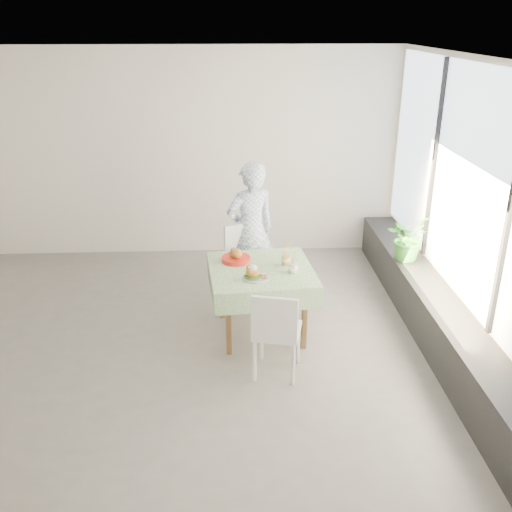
{
  "coord_description": "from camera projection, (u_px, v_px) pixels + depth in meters",
  "views": [
    {
      "loc": [
        0.7,
        -5.15,
        3.12
      ],
      "look_at": [
        0.96,
        0.2,
        0.86
      ],
      "focal_mm": 40.0,
      "sensor_mm": 36.0,
      "label": 1
    }
  ],
  "objects": [
    {
      "name": "wall_back",
      "position": [
        177.0,
        155.0,
        7.68
      ],
      "size": [
        6.0,
        0.02,
        2.8
      ],
      "primitive_type": "cube",
      "color": "silver",
      "rests_on": "ground"
    },
    {
      "name": "diner",
      "position": [
        251.0,
        231.0,
        6.62
      ],
      "size": [
        0.7,
        0.59,
        1.64
      ],
      "primitive_type": "imported",
      "rotation": [
        0.0,
        0.0,
        3.54
      ],
      "color": "#7E9CCA",
      "rests_on": "ground"
    },
    {
      "name": "juice_cup_lemonade",
      "position": [
        293.0,
        267.0,
        5.71
      ],
      "size": [
        0.1,
        0.1,
        0.27
      ],
      "color": "white",
      "rests_on": "cafe_table"
    },
    {
      "name": "cafe_table",
      "position": [
        261.0,
        293.0,
        5.93
      ],
      "size": [
        1.13,
        1.13,
        0.74
      ],
      "color": "brown",
      "rests_on": "ground"
    },
    {
      "name": "chair_near",
      "position": [
        277.0,
        348.0,
        5.31
      ],
      "size": [
        0.5,
        0.5,
        0.88
      ],
      "color": "white",
      "rests_on": "ground"
    },
    {
      "name": "window_pane",
      "position": [
        468.0,
        184.0,
        5.42
      ],
      "size": [
        0.01,
        4.8,
        2.18
      ],
      "primitive_type": "cube",
      "color": "#D1E0F9",
      "rests_on": "ground"
    },
    {
      "name": "potted_plant",
      "position": [
        408.0,
        237.0,
        6.56
      ],
      "size": [
        0.64,
        0.64,
        0.54
      ],
      "primitive_type": "imported",
      "rotation": [
        0.0,
        0.0,
        0.79
      ],
      "color": "#347F2A",
      "rests_on": "window_ledge"
    },
    {
      "name": "window_ledge",
      "position": [
        433.0,
        314.0,
        5.95
      ],
      "size": [
        0.4,
        4.8,
        0.5
      ],
      "primitive_type": "cube",
      "color": "black",
      "rests_on": "ground"
    },
    {
      "name": "ceiling",
      "position": [
        145.0,
        57.0,
        4.84
      ],
      "size": [
        6.0,
        6.0,
        0.0
      ],
      "primitive_type": "plane",
      "rotation": [
        3.14,
        0.0,
        0.0
      ],
      "color": "white",
      "rests_on": "ground"
    },
    {
      "name": "chair_far",
      "position": [
        249.0,
        281.0,
        6.62
      ],
      "size": [
        0.57,
        0.57,
        0.93
      ],
      "color": "white",
      "rests_on": "ground"
    },
    {
      "name": "juice_cup_orange",
      "position": [
        286.0,
        259.0,
        5.89
      ],
      "size": [
        0.1,
        0.1,
        0.28
      ],
      "color": "white",
      "rests_on": "cafe_table"
    },
    {
      "name": "second_dish",
      "position": [
        236.0,
        257.0,
        5.98
      ],
      "size": [
        0.3,
        0.3,
        0.14
      ],
      "color": "red",
      "rests_on": "cafe_table"
    },
    {
      "name": "floor",
      "position": [
        165.0,
        342.0,
        5.92
      ],
      "size": [
        6.0,
        6.0,
        0.0
      ],
      "primitive_type": "plane",
      "color": "#5F5B5A",
      "rests_on": "ground"
    },
    {
      "name": "main_dish",
      "position": [
        254.0,
        274.0,
        5.58
      ],
      "size": [
        0.28,
        0.28,
        0.15
      ],
      "color": "white",
      "rests_on": "cafe_table"
    },
    {
      "name": "wall_front",
      "position": [
        103.0,
        361.0,
        3.08
      ],
      "size": [
        6.0,
        0.02,
        2.8
      ],
      "primitive_type": "cube",
      "color": "silver",
      "rests_on": "ground"
    },
    {
      "name": "wall_right",
      "position": [
        467.0,
        209.0,
        5.51
      ],
      "size": [
        0.02,
        5.0,
        2.8
      ],
      "primitive_type": "cube",
      "color": "silver",
      "rests_on": "ground"
    }
  ]
}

